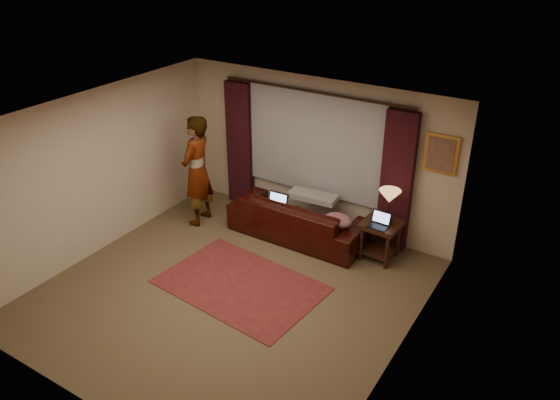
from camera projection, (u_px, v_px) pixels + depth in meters
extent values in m
cube|color=brown|center=(231.00, 292.00, 7.93)|extent=(5.00, 5.00, 0.01)
cube|color=silver|center=(222.00, 121.00, 6.73)|extent=(5.00, 5.00, 0.02)
cube|color=beige|center=(316.00, 153.00, 9.22)|extent=(5.00, 0.02, 2.60)
cube|color=beige|center=(76.00, 315.00, 5.44)|extent=(5.00, 0.02, 2.60)
cube|color=beige|center=(98.00, 173.00, 8.50)|extent=(0.02, 5.00, 2.60)
cube|color=beige|center=(404.00, 269.00, 6.15)|extent=(0.02, 5.00, 2.60)
cube|color=#97979E|center=(314.00, 143.00, 9.08)|extent=(2.50, 0.05, 1.80)
cube|color=black|center=(240.00, 144.00, 9.89)|extent=(0.50, 0.14, 2.30)
cube|color=black|center=(397.00, 182.00, 8.48)|extent=(0.50, 0.14, 2.30)
cylinder|color=#301F11|center=(314.00, 92.00, 8.64)|extent=(0.04, 0.04, 3.40)
cube|color=gold|center=(441.00, 154.00, 8.00)|extent=(0.50, 0.04, 0.60)
imported|color=black|center=(298.00, 212.00, 9.09)|extent=(2.35, 1.03, 0.94)
cube|color=gray|center=(314.00, 183.00, 9.00)|extent=(0.84, 0.39, 0.10)
ellipsoid|color=#83515F|center=(338.00, 221.00, 8.63)|extent=(0.57, 0.50, 0.20)
cube|color=maroon|center=(241.00, 285.00, 8.06)|extent=(2.46, 1.76, 0.01)
cube|color=black|center=(380.00, 240.00, 8.57)|extent=(0.58, 0.58, 0.65)
imported|color=gray|center=(197.00, 171.00, 9.34)|extent=(0.66, 0.66, 1.96)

